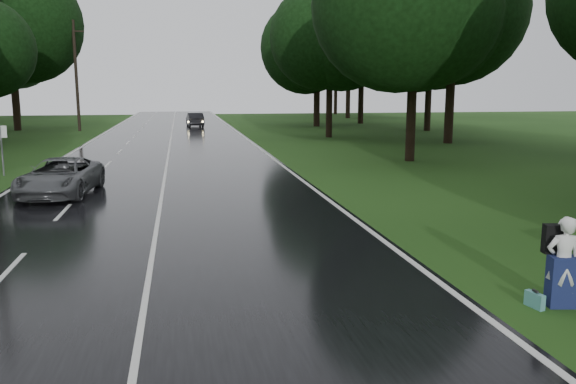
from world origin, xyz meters
The scene contains 13 objects.
ground centered at (0.00, 0.00, 0.00)m, with size 160.00×160.00×0.00m, color #204414.
road centered at (0.00, 20.00, 0.02)m, with size 12.00×140.00×0.04m, color black.
lane_center centered at (0.00, 20.00, 0.04)m, with size 0.12×140.00×0.01m, color silver.
grey_car centered at (-3.64, 11.20, 0.71)m, with size 2.23×4.83×1.34m, color #4F5154.
far_car centered at (2.26, 49.41, 0.75)m, with size 1.50×4.29×1.41m, color black.
hitchhiker centered at (7.42, -2.01, 0.78)m, with size 0.67×0.63×1.68m.
suitcase centered at (6.94, -2.00, 0.14)m, with size 0.12×0.40×0.28m, color teal.
utility_pole_far centered at (-8.50, 45.72, 0.00)m, with size 1.80×0.28×10.04m, color black, non-canonical shape.
road_sign_b centered at (-7.20, 16.91, 0.00)m, with size 0.54×0.10×2.27m, color white, non-canonical shape.
tree_left_f centered at (-14.36, 47.46, 0.00)m, with size 10.91×10.91×17.05m, color black, non-canonical shape.
tree_right_d centered at (13.07, 18.72, 0.00)m, with size 9.15×9.15×14.29m, color black, non-canonical shape.
tree_right_e centered at (12.65, 34.68, 0.00)m, with size 9.13×9.13×14.27m, color black, non-canonical shape.
tree_right_f centered at (14.84, 48.17, 0.00)m, with size 8.62×8.62×13.47m, color black, non-canonical shape.
Camera 1 is at (0.74, -10.89, 3.91)m, focal length 35.91 mm.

